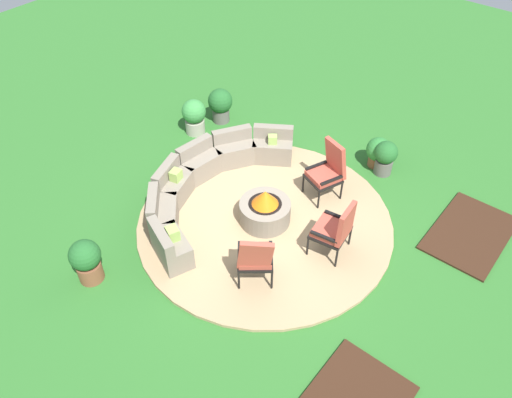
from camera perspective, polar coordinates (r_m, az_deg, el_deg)
ground_plane at (r=8.96m, az=0.99°, el=-2.66°), size 24.00×24.00×0.00m
patio_circle at (r=8.94m, az=1.00°, el=-2.52°), size 4.48×4.48×0.06m
mulch_bed_right at (r=9.50m, az=23.00°, el=-3.59°), size 1.78×1.16×0.04m
fire_pit at (r=8.74m, az=1.02°, el=-1.19°), size 0.89×0.89×0.68m
curved_stone_bench at (r=9.29m, az=-5.83°, el=1.95°), size 3.82×1.81×0.70m
lounge_chair_front_left at (r=7.62m, az=-0.09°, el=-6.53°), size 0.76×0.79×1.06m
lounge_chair_front_right at (r=8.13m, az=9.01°, el=-3.29°), size 0.67×0.63×1.03m
lounge_chair_back_left at (r=9.14m, az=8.15°, el=3.31°), size 0.73×0.71×1.14m
potted_plant_0 at (r=8.23m, az=-18.60°, el=-6.50°), size 0.49×0.49×0.79m
potted_plant_1 at (r=10.04m, az=14.39°, el=4.70°), size 0.45×0.45×0.72m
potted_plant_2 at (r=11.22m, az=-4.04°, el=10.67°), size 0.53×0.53×0.77m
potted_plant_3 at (r=10.23m, az=13.62°, el=5.26°), size 0.48×0.48×0.63m
potted_plant_4 at (r=10.91m, az=-6.99°, el=9.33°), size 0.51×0.51×0.78m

